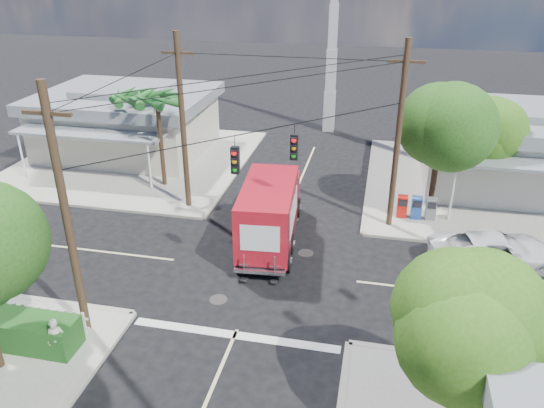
% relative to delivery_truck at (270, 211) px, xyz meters
% --- Properties ---
extents(ground, '(120.00, 120.00, 0.00)m').
position_rel_delivery_truck_xyz_m(ground, '(0.20, -2.52, -1.58)').
color(ground, black).
rests_on(ground, ground).
extents(sidewalk_ne, '(14.12, 14.12, 0.14)m').
position_rel_delivery_truck_xyz_m(sidewalk_ne, '(11.07, 8.36, -1.51)').
color(sidewalk_ne, gray).
rests_on(sidewalk_ne, ground).
extents(sidewalk_nw, '(14.12, 14.12, 0.14)m').
position_rel_delivery_truck_xyz_m(sidewalk_nw, '(-10.68, 8.36, -1.51)').
color(sidewalk_nw, gray).
rests_on(sidewalk_nw, ground).
extents(road_markings, '(32.00, 32.00, 0.01)m').
position_rel_delivery_truck_xyz_m(road_markings, '(0.20, -4.00, -1.58)').
color(road_markings, beige).
rests_on(road_markings, ground).
extents(building_ne, '(11.80, 10.20, 4.50)m').
position_rel_delivery_truck_xyz_m(building_ne, '(12.70, 9.44, 0.74)').
color(building_ne, silver).
rests_on(building_ne, sidewalk_ne).
extents(building_nw, '(10.80, 10.20, 4.30)m').
position_rel_delivery_truck_xyz_m(building_nw, '(-11.80, 9.94, 0.64)').
color(building_nw, beige).
rests_on(building_nw, sidewalk_nw).
extents(radio_tower, '(0.80, 0.80, 17.00)m').
position_rel_delivery_truck_xyz_m(radio_tower, '(0.70, 17.48, 4.06)').
color(radio_tower, silver).
rests_on(radio_tower, ground).
extents(tree_ne_front, '(4.21, 4.14, 6.66)m').
position_rel_delivery_truck_xyz_m(tree_ne_front, '(7.40, 4.24, 3.18)').
color(tree_ne_front, '#422D1C').
rests_on(tree_ne_front, sidewalk_ne).
extents(tree_ne_back, '(3.77, 3.66, 5.82)m').
position_rel_delivery_truck_xyz_m(tree_ne_back, '(10.00, 6.44, 2.61)').
color(tree_ne_back, '#422D1C').
rests_on(tree_ne_back, sidewalk_ne).
extents(tree_se, '(3.67, 3.54, 5.62)m').
position_rel_delivery_truck_xyz_m(tree_se, '(7.20, -9.76, 2.46)').
color(tree_se, '#422D1C').
rests_on(tree_se, sidewalk_se).
extents(palm_nw_front, '(3.01, 3.08, 5.59)m').
position_rel_delivery_truck_xyz_m(palm_nw_front, '(-7.30, 4.98, 3.46)').
color(palm_nw_front, '#422D1C').
rests_on(palm_nw_front, sidewalk_nw).
extents(palm_nw_back, '(3.01, 3.08, 5.19)m').
position_rel_delivery_truck_xyz_m(palm_nw_back, '(-9.30, 6.48, 3.09)').
color(palm_nw_back, '#422D1C').
rests_on(palm_nw_back, sidewalk_nw).
extents(utility_poles, '(12.00, 10.68, 9.00)m').
position_rel_delivery_truck_xyz_m(utility_poles, '(-1.39, -0.92, 3.09)').
color(utility_poles, '#473321').
rests_on(utility_poles, ground).
extents(picket_fence, '(5.94, 0.06, 1.00)m').
position_rel_delivery_truck_xyz_m(picket_fence, '(-7.60, -8.12, -0.90)').
color(picket_fence, silver).
rests_on(picket_fence, sidewalk_sw).
extents(vending_boxes, '(1.90, 0.50, 1.10)m').
position_rel_delivery_truck_xyz_m(vending_boxes, '(6.70, 3.68, -0.89)').
color(vending_boxes, red).
rests_on(vending_boxes, sidewalk_ne).
extents(delivery_truck, '(2.85, 7.35, 3.11)m').
position_rel_delivery_truck_xyz_m(delivery_truck, '(0.00, 0.00, 0.00)').
color(delivery_truck, black).
rests_on(delivery_truck, ground).
extents(parked_car, '(5.88, 3.67, 1.52)m').
position_rel_delivery_truck_xyz_m(parked_car, '(9.84, -0.12, -0.82)').
color(parked_car, silver).
rests_on(parked_car, ground).
extents(pedestrian, '(0.68, 0.57, 1.59)m').
position_rel_delivery_truck_xyz_m(pedestrian, '(-5.03, -9.37, -0.65)').
color(pedestrian, '#BAB9A0').
rests_on(pedestrian, sidewalk_sw).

